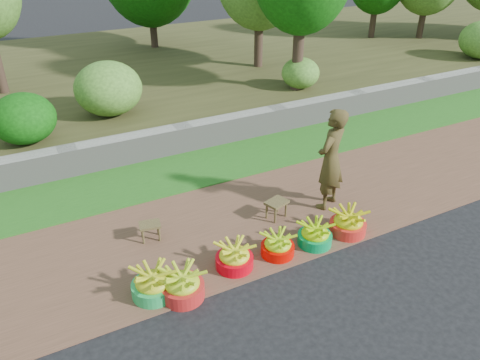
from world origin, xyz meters
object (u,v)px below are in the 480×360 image
basin_b (182,285)px  stool_left (150,227)px  stool_right (277,205)px  vendor_woman (331,160)px  basin_a (153,284)px  basin_f (348,223)px  basin_c (234,257)px  basin_d (278,246)px  basin_e (315,235)px

basin_b → stool_left: bearing=89.2°
stool_right → vendor_woman: vendor_woman is taller
basin_a → basin_f: basin_a is taller
basin_c → stool_left: basin_c is taller
basin_a → stool_right: basin_a is taller
vendor_woman → basin_c: bearing=-8.3°
stool_right → vendor_woman: size_ratio=0.24×
basin_d → vendor_woman: 1.72m
vendor_woman → basin_f: bearing=49.7°
basin_b → stool_left: basin_b is taller
basin_d → basin_a: bearing=179.1°
basin_b → basin_f: 2.70m
basin_c → vendor_woman: (2.05, 0.69, 0.69)m
stool_left → stool_right: bearing=-10.7°
stool_right → vendor_woman: bearing=-4.2°
stool_left → stool_right: (1.93, -0.36, 0.02)m
basin_a → basin_d: bearing=-0.9°
basin_a → basin_e: 2.41m
basin_f → stool_right: 1.12m
stool_left → basin_f: bearing=-24.2°
basin_c → basin_d: 0.66m
vendor_woman → basin_d: bearing=0.7°
basin_f → stool_right: size_ratio=1.38×
basin_c → stool_right: basin_c is taller
basin_d → basin_f: bearing=-2.1°
basin_a → basin_e: size_ratio=1.10×
basin_b → basin_c: size_ratio=1.07×
basin_c → vendor_woman: 2.27m
basin_a → basin_b: bearing=-30.6°
basin_c → stool_left: 1.38m
basin_b → basin_e: (2.09, 0.11, -0.02)m
basin_c → basin_b: bearing=-166.7°
basin_d → vendor_woman: bearing=27.6°
basin_e → basin_f: 0.60m
basin_c → vendor_woman: vendor_woman is taller
basin_e → stool_left: size_ratio=1.44×
basin_c → basin_a: bearing=-179.5°
basin_d → stool_right: size_ratio=1.19×
basin_f → vendor_woman: size_ratio=0.33×
basin_e → stool_left: basin_e is taller
basin_a → basin_d: (1.80, -0.03, -0.03)m
stool_right → vendor_woman: (0.92, -0.07, 0.60)m
basin_a → basin_d: basin_a is taller
basin_b → vendor_woman: 3.09m
basin_a → basin_b: size_ratio=0.99×
basin_c → basin_d: size_ratio=1.09×
basin_c → basin_f: bearing=-2.5°
basin_d → stool_right: 0.93m
basin_b → basin_c: (0.83, 0.20, -0.01)m
vendor_woman → basin_a: bearing=-14.6°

